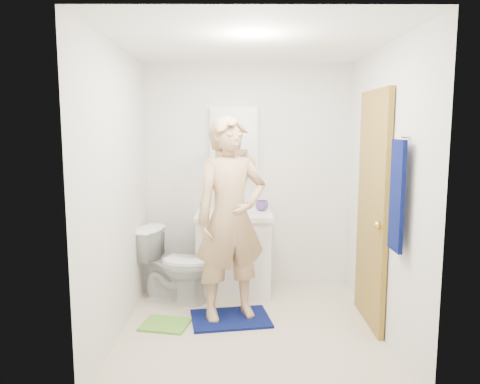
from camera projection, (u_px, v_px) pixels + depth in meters
name	position (u px, v px, depth m)	size (l,w,h in m)	color
floor	(250.00, 329.00, 4.07)	(2.20, 2.40, 0.02)	beige
ceiling	(251.00, 42.00, 3.73)	(2.20, 2.40, 0.02)	white
wall_back	(248.00, 176.00, 5.10)	(2.20, 0.02, 2.40)	silver
wall_front	(256.00, 221.00, 2.70)	(2.20, 0.02, 2.40)	silver
wall_left	(118.00, 192.00, 3.90)	(0.02, 2.40, 2.40)	silver
wall_right	(383.00, 192.00, 3.90)	(0.02, 2.40, 2.40)	silver
vanity_cabinet	(234.00, 255.00, 4.92)	(0.75, 0.55, 0.80)	white
countertop	(234.00, 215.00, 4.86)	(0.79, 0.59, 0.05)	white
sink_basin	(234.00, 214.00, 4.85)	(0.40, 0.40, 0.03)	white
faucet	(234.00, 204.00, 5.02)	(0.03, 0.03, 0.12)	silver
medicine_cabinet	(234.00, 140.00, 4.97)	(0.50, 0.12, 0.70)	white
mirror_panel	(234.00, 140.00, 4.91)	(0.46, 0.01, 0.66)	white
door	(372.00, 209.00, 4.08)	(0.05, 0.80, 2.05)	olive
door_knob	(378.00, 225.00, 3.77)	(0.07, 0.07, 0.07)	gold
towel	(397.00, 196.00, 3.33)	(0.03, 0.24, 0.80)	#08114F
towel_hook	(405.00, 137.00, 3.27)	(0.02, 0.02, 0.06)	silver
toilet	(176.00, 264.00, 4.68)	(0.42, 0.73, 0.74)	white
bath_mat	(231.00, 319.00, 4.24)	(0.70, 0.50, 0.02)	#08114F
green_rug	(165.00, 324.00, 4.12)	(0.40, 0.34, 0.02)	#64AB39
soap_dispenser	(204.00, 205.00, 4.79)	(0.08, 0.08, 0.18)	#AD5158
toothbrush_cup	(262.00, 206.00, 4.98)	(0.14, 0.14, 0.11)	#5C3E88
man	(231.00, 219.00, 4.15)	(0.66, 0.43, 1.81)	tan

